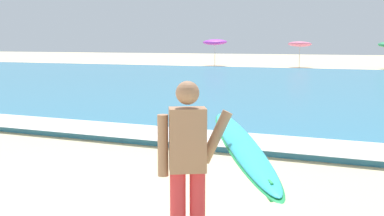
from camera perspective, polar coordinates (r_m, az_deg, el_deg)
sea at (r=22.60m, az=13.23°, el=2.71°), size 120.00×28.00×0.14m
surf_foam at (r=9.74m, az=-0.00°, el=-3.43°), size 120.00×1.49×0.01m
surfer_with_board at (r=4.40m, az=2.77°, el=-5.71°), size 1.53×2.51×1.73m
beach_umbrella_0 at (r=42.59m, az=2.83°, el=8.07°), size 2.19×2.22×2.45m
beach_umbrella_1 at (r=40.57m, az=13.09°, el=7.64°), size 1.97×2.00×2.25m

